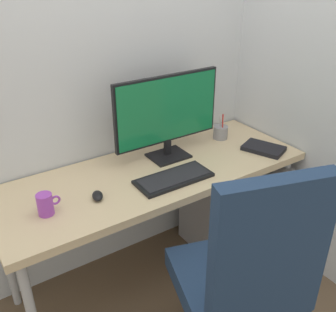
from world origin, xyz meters
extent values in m
plane|color=brown|center=(0.00, 0.00, 0.00)|extent=(8.00, 8.00, 0.00)
cube|color=silver|center=(0.00, 0.34, 1.40)|extent=(2.89, 0.04, 2.80)
cube|color=silver|center=(0.87, -0.17, 1.40)|extent=(0.04, 1.81, 2.80)
cube|color=#D1B78C|center=(0.00, 0.00, 0.72)|extent=(1.69, 0.62, 0.04)
cylinder|color=#B2B5BA|center=(0.78, -0.24, 0.35)|extent=(0.04, 0.04, 0.69)
cylinder|color=#B2B5BA|center=(-0.78, 0.24, 0.35)|extent=(0.04, 0.04, 0.69)
cylinder|color=#B2B5BA|center=(0.78, 0.24, 0.35)|extent=(0.04, 0.04, 0.69)
sphere|color=black|center=(0.30, -0.54, 0.03)|extent=(0.05, 0.05, 0.05)
sphere|color=black|center=(0.00, -0.33, 0.03)|extent=(0.05, 0.05, 0.05)
cube|color=navy|center=(0.01, -0.64, 0.47)|extent=(0.61, 0.60, 0.10)
cube|color=navy|center=(-0.06, -0.87, 0.83)|extent=(0.44, 0.20, 0.62)
cube|color=gray|center=(0.57, -0.03, 0.32)|extent=(0.48, 0.52, 0.63)
cube|color=#262628|center=(0.57, -0.30, 0.44)|extent=(0.24, 0.01, 0.02)
cube|color=black|center=(0.15, 0.09, 0.74)|extent=(0.22, 0.17, 0.01)
cube|color=black|center=(0.15, 0.10, 0.80)|extent=(0.04, 0.02, 0.10)
cube|color=black|center=(0.15, 0.10, 1.02)|extent=(0.64, 0.02, 0.37)
cube|color=#14723F|center=(0.15, 0.09, 1.02)|extent=(0.61, 0.01, 0.35)
cube|color=black|center=(0.03, -0.14, 0.74)|extent=(0.40, 0.18, 0.02)
cube|color=black|center=(0.03, -0.14, 0.75)|extent=(0.37, 0.14, 0.00)
ellipsoid|color=black|center=(-0.37, -0.08, 0.75)|extent=(0.07, 0.09, 0.03)
cylinder|color=gray|center=(0.56, 0.12, 0.78)|extent=(0.09, 0.09, 0.08)
cylinder|color=silver|center=(0.55, 0.12, 0.84)|extent=(0.02, 0.01, 0.12)
cylinder|color=silver|center=(0.57, 0.12, 0.84)|extent=(0.02, 0.01, 0.12)
torus|color=purple|center=(0.56, 0.12, 0.79)|extent=(0.03, 0.04, 0.01)
cylinder|color=red|center=(0.56, 0.10, 0.83)|extent=(0.02, 0.02, 0.15)
cube|color=black|center=(0.66, -0.15, 0.75)|extent=(0.23, 0.27, 0.03)
cylinder|color=purple|center=(-0.61, -0.07, 0.79)|extent=(0.07, 0.07, 0.10)
torus|color=purple|center=(-0.56, -0.07, 0.79)|extent=(0.05, 0.01, 0.05)
camera|label=1|loc=(-0.93, -1.53, 1.75)|focal=41.08mm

